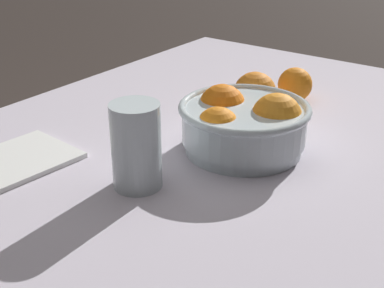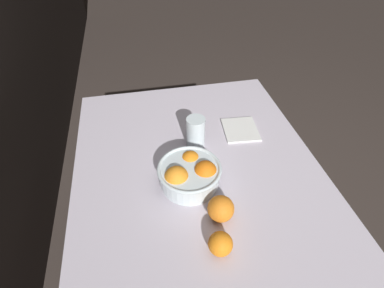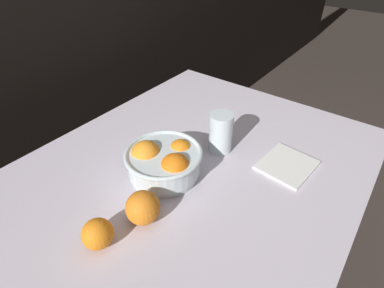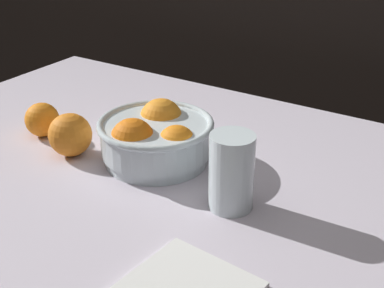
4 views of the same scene
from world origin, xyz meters
name	(u,v)px [view 1 (image 1 of 4)]	position (x,y,z in m)	size (l,w,h in m)	color
dining_table	(213,190)	(0.00, 0.00, 0.66)	(1.21, 0.88, 0.75)	silver
fruit_bowl	(243,123)	(-0.02, 0.04, 0.79)	(0.21, 0.21, 0.10)	silver
juice_glass	(136,149)	(0.17, -0.02, 0.80)	(0.07, 0.07, 0.13)	#F4A314
orange_loose_near_bowl	(255,93)	(-0.17, -0.02, 0.79)	(0.08, 0.08, 0.08)	orange
orange_loose_front	(295,85)	(-0.28, 0.01, 0.78)	(0.07, 0.07, 0.07)	orange
napkin	(21,159)	(0.22, -0.22, 0.75)	(0.15, 0.14, 0.01)	white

